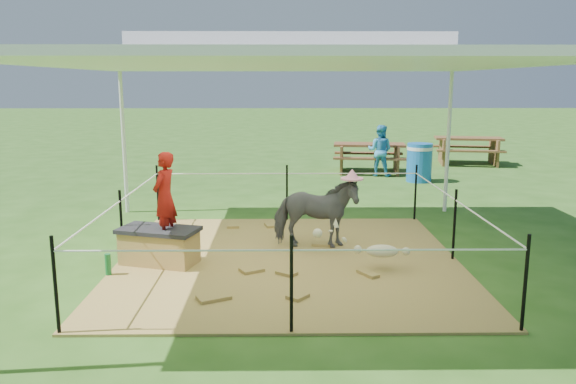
{
  "coord_description": "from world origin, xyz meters",
  "views": [
    {
      "loc": [
        -0.09,
        -7.34,
        2.42
      ],
      "look_at": [
        0.0,
        0.6,
        0.85
      ],
      "focal_mm": 35.0,
      "sensor_mm": 36.0,
      "label": 1
    }
  ],
  "objects_px": {
    "distant_person": "(380,151)",
    "woman": "(164,189)",
    "picnic_table_near": "(369,158)",
    "pony": "(315,213)",
    "foal": "(382,249)",
    "picnic_table_far": "(468,151)",
    "straw_bale": "(159,248)",
    "green_bottle": "(108,264)",
    "trash_barrel": "(419,163)"
  },
  "relations": [
    {
      "from": "woman",
      "to": "green_bottle",
      "type": "bearing_deg",
      "value": -38.6
    },
    {
      "from": "distant_person",
      "to": "green_bottle",
      "type": "bearing_deg",
      "value": 81.01
    },
    {
      "from": "woman",
      "to": "picnic_table_far",
      "type": "distance_m",
      "value": 11.69
    },
    {
      "from": "woman",
      "to": "trash_barrel",
      "type": "relative_size",
      "value": 1.24
    },
    {
      "from": "pony",
      "to": "picnic_table_near",
      "type": "xyz_separation_m",
      "value": [
        1.87,
        7.1,
        -0.16
      ]
    },
    {
      "from": "woman",
      "to": "picnic_table_far",
      "type": "xyz_separation_m",
      "value": [
        7.06,
        9.3,
        -0.64
      ]
    },
    {
      "from": "foal",
      "to": "picnic_table_far",
      "type": "distance_m",
      "value": 10.49
    },
    {
      "from": "picnic_table_near",
      "to": "woman",
      "type": "bearing_deg",
      "value": -109.41
    },
    {
      "from": "green_bottle",
      "to": "distant_person",
      "type": "bearing_deg",
      "value": 58.28
    },
    {
      "from": "straw_bale",
      "to": "pony",
      "type": "distance_m",
      "value": 2.25
    },
    {
      "from": "distant_person",
      "to": "picnic_table_near",
      "type": "bearing_deg",
      "value": -50.2
    },
    {
      "from": "straw_bale",
      "to": "foal",
      "type": "bearing_deg",
      "value": -5.68
    },
    {
      "from": "woman",
      "to": "distant_person",
      "type": "relative_size",
      "value": 0.88
    },
    {
      "from": "foal",
      "to": "picnic_table_near",
      "type": "distance_m",
      "value": 8.16
    },
    {
      "from": "green_bottle",
      "to": "picnic_table_near",
      "type": "bearing_deg",
      "value": 61.16
    },
    {
      "from": "distant_person",
      "to": "picnic_table_far",
      "type": "bearing_deg",
      "value": -122.05
    },
    {
      "from": "foal",
      "to": "straw_bale",
      "type": "bearing_deg",
      "value": 179.1
    },
    {
      "from": "picnic_table_near",
      "to": "distant_person",
      "type": "height_order",
      "value": "distant_person"
    },
    {
      "from": "woman",
      "to": "distant_person",
      "type": "xyz_separation_m",
      "value": [
        4.07,
        7.19,
        -0.38
      ]
    },
    {
      "from": "distant_person",
      "to": "straw_bale",
      "type": "bearing_deg",
      "value": 82.6
    },
    {
      "from": "pony",
      "to": "straw_bale",
      "type": "bearing_deg",
      "value": 112.56
    },
    {
      "from": "foal",
      "to": "distant_person",
      "type": "xyz_separation_m",
      "value": [
        1.25,
        7.48,
        0.35
      ]
    },
    {
      "from": "green_bottle",
      "to": "picnic_table_far",
      "type": "distance_m",
      "value": 12.43
    },
    {
      "from": "picnic_table_near",
      "to": "green_bottle",
      "type": "bearing_deg",
      "value": -111.73
    },
    {
      "from": "straw_bale",
      "to": "picnic_table_far",
      "type": "xyz_separation_m",
      "value": [
        7.16,
        9.3,
        0.15
      ]
    },
    {
      "from": "pony",
      "to": "trash_barrel",
      "type": "xyz_separation_m",
      "value": [
        2.88,
        5.66,
        -0.08
      ]
    },
    {
      "from": "straw_bale",
      "to": "pony",
      "type": "xyz_separation_m",
      "value": [
        2.12,
        0.69,
        0.3
      ]
    },
    {
      "from": "picnic_table_far",
      "to": "distant_person",
      "type": "xyz_separation_m",
      "value": [
        -2.99,
        -2.11,
        0.26
      ]
    },
    {
      "from": "foal",
      "to": "green_bottle",
      "type": "bearing_deg",
      "value": -172.59
    },
    {
      "from": "distant_person",
      "to": "foal",
      "type": "bearing_deg",
      "value": 103.24
    },
    {
      "from": "green_bottle",
      "to": "picnic_table_far",
      "type": "xyz_separation_m",
      "value": [
        7.71,
        9.75,
        0.24
      ]
    },
    {
      "from": "trash_barrel",
      "to": "straw_bale",
      "type": "bearing_deg",
      "value": -128.2
    },
    {
      "from": "woman",
      "to": "trash_barrel",
      "type": "distance_m",
      "value": 8.05
    },
    {
      "from": "straw_bale",
      "to": "woman",
      "type": "distance_m",
      "value": 0.8
    },
    {
      "from": "woman",
      "to": "green_bottle",
      "type": "xyz_separation_m",
      "value": [
        -0.65,
        -0.45,
        -0.88
      ]
    },
    {
      "from": "straw_bale",
      "to": "green_bottle",
      "type": "height_order",
      "value": "straw_bale"
    },
    {
      "from": "picnic_table_far",
      "to": "picnic_table_near",
      "type": "bearing_deg",
      "value": -144.63
    },
    {
      "from": "distant_person",
      "to": "woman",
      "type": "bearing_deg",
      "value": 83.2
    },
    {
      "from": "picnic_table_near",
      "to": "foal",
      "type": "bearing_deg",
      "value": -90.41
    },
    {
      "from": "straw_bale",
      "to": "foal",
      "type": "relative_size",
      "value": 0.96
    },
    {
      "from": "picnic_table_far",
      "to": "distant_person",
      "type": "height_order",
      "value": "distant_person"
    },
    {
      "from": "pony",
      "to": "foal",
      "type": "relative_size",
      "value": 1.22
    },
    {
      "from": "woman",
      "to": "picnic_table_near",
      "type": "height_order",
      "value": "woman"
    },
    {
      "from": "straw_bale",
      "to": "distant_person",
      "type": "xyz_separation_m",
      "value": [
        4.17,
        7.19,
        0.42
      ]
    },
    {
      "from": "woman",
      "to": "foal",
      "type": "relative_size",
      "value": 1.16
    },
    {
      "from": "green_bottle",
      "to": "picnic_table_far",
      "type": "height_order",
      "value": "picnic_table_far"
    },
    {
      "from": "pony",
      "to": "picnic_table_far",
      "type": "height_order",
      "value": "pony"
    },
    {
      "from": "woman",
      "to": "picnic_table_far",
      "type": "relative_size",
      "value": 0.61
    },
    {
      "from": "foal",
      "to": "trash_barrel",
      "type": "relative_size",
      "value": 1.07
    },
    {
      "from": "picnic_table_far",
      "to": "foal",
      "type": "bearing_deg",
      "value": -103.88
    }
  ]
}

